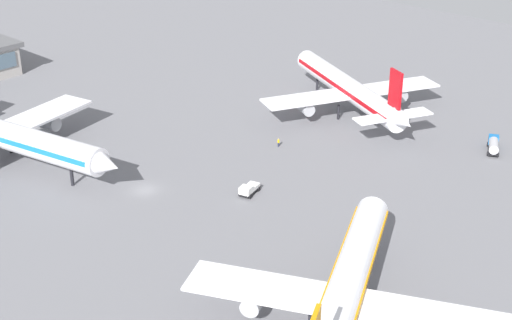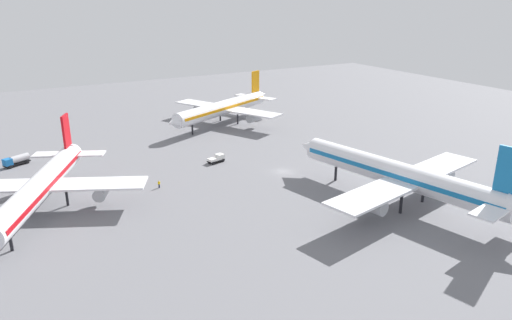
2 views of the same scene
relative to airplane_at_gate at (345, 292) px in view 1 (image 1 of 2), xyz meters
name	(u,v)px [view 1 (image 1 of 2)]	position (x,y,z in m)	size (l,w,h in m)	color
ground	(145,190)	(-7.13, -47.45, -5.51)	(288.00, 288.00, 0.00)	slate
airplane_at_gate	(345,292)	(0.00, 0.00, 0.00)	(46.57, 38.69, 15.17)	white
airplane_taxiing	(2,134)	(3.55, -74.35, 0.50)	(43.87, 53.99, 16.54)	white
airplane_distant	(349,88)	(-59.91, -43.50, -0.05)	(38.32, 46.11, 15.05)	white
fuel_truck	(494,145)	(-62.41, -11.06, -4.13)	(6.48, 4.53, 2.50)	black
pushback_tractor	(249,189)	(-18.08, -33.34, -4.54)	(4.75, 3.15, 1.90)	black
ground_crew_worker	(278,142)	(-36.37, -42.63, -4.67)	(0.57, 0.43, 1.67)	#1E2338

